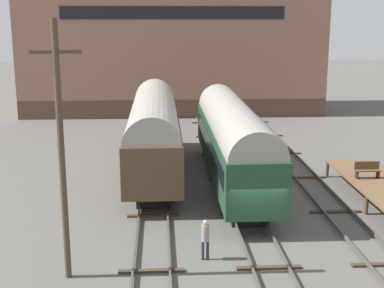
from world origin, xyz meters
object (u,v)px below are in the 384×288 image
at_px(person_worker, 205,236).
at_px(utility_pole, 61,150).
at_px(bench, 367,169).
at_px(train_car_green, 233,138).
at_px(train_car_brown, 154,129).

height_order(person_worker, utility_pole, utility_pole).
xyz_separation_m(bench, utility_pole, (-15.00, -8.62, 3.47)).
relative_size(train_car_green, bench, 12.20).
xyz_separation_m(train_car_brown, utility_pole, (-3.19, -13.90, 2.15)).
height_order(train_car_green, utility_pole, utility_pole).
bearing_deg(train_car_green, train_car_brown, 150.61).
bearing_deg(train_car_brown, train_car_green, -29.39).
bearing_deg(utility_pole, person_worker, 12.41).
distance_m(train_car_brown, bench, 13.00).
relative_size(bench, person_worker, 0.81).
distance_m(train_car_brown, person_worker, 13.04).
relative_size(train_car_green, utility_pole, 1.75).
bearing_deg(utility_pole, train_car_brown, 77.07).
bearing_deg(person_worker, train_car_green, 76.27).
xyz_separation_m(train_car_green, utility_pole, (-7.86, -11.28, 2.20)).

